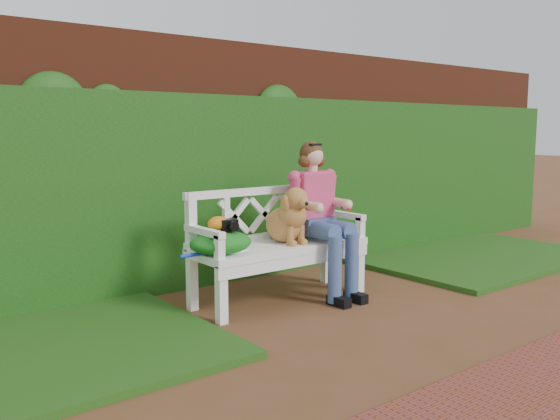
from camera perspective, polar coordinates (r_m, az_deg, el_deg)
ground at (r=4.51m, az=9.44°, el=-10.34°), size 60.00×60.00×0.00m
brick_wall at (r=5.75m, az=-4.44°, el=4.78°), size 10.00×0.30×2.20m
ivy_hedge at (r=5.59m, az=-3.16°, el=2.14°), size 10.00×0.18×1.70m
grass_right at (r=6.88m, az=17.50°, el=-4.12°), size 2.60×2.00×0.05m
garden_bench at (r=4.86m, az=0.00°, el=-5.96°), size 1.62×0.72×0.48m
seated_woman at (r=5.01m, az=3.42°, el=-1.27°), size 0.69×0.81×1.22m
dog at (r=4.79m, az=0.69°, el=-0.42°), size 0.39×0.48×0.47m
tennis_racket at (r=4.47m, az=-5.25°, el=-3.87°), size 0.64×0.37×0.03m
green_bag at (r=4.42m, az=-5.72°, el=-3.10°), size 0.57×0.50×0.17m
camera_item at (r=4.43m, az=-5.00°, el=-1.42°), size 0.14×0.12×0.08m
baseball_glove at (r=4.43m, az=-5.97°, el=-1.29°), size 0.18×0.14×0.11m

